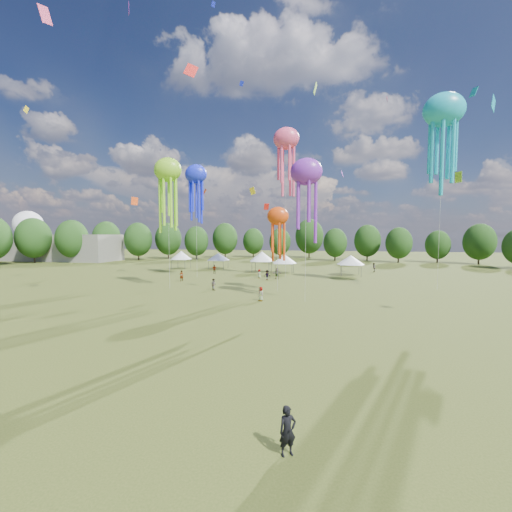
# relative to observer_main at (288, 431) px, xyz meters

# --- Properties ---
(ground) EXTENTS (300.00, 300.00, 0.00)m
(ground) POSITION_rel_observer_main_xyz_m (-8.05, 0.79, -0.88)
(ground) COLOR #384416
(ground) RESTS_ON ground
(observer_main) EXTENTS (0.77, 0.69, 1.76)m
(observer_main) POSITION_rel_observer_main_xyz_m (0.00, 0.00, 0.00)
(observer_main) COLOR black
(observer_main) RESTS_ON ground
(spectator_near) EXTENTS (1.02, 0.98, 1.65)m
(spectator_near) POSITION_rel_observer_main_xyz_m (-13.83, 31.60, -0.05)
(spectator_near) COLOR gray
(spectator_near) RESTS_ON ground
(spectators_far) EXTENTS (34.84, 34.73, 1.92)m
(spectators_far) POSITION_rel_observer_main_xyz_m (-6.47, 45.67, 0.03)
(spectators_far) COLOR gray
(spectators_far) RESTS_ON ground
(festival_tents) EXTENTS (42.08, 11.87, 4.41)m
(festival_tents) POSITION_rel_observer_main_xyz_m (-12.31, 55.28, 2.21)
(festival_tents) COLOR #47474C
(festival_tents) RESTS_ON ground
(show_kites) EXTENTS (43.76, 23.61, 27.46)m
(show_kites) POSITION_rel_observer_main_xyz_m (-1.49, 38.67, 18.02)
(show_kites) COLOR #94E826
(show_kites) RESTS_ON ground
(small_kites) EXTENTS (72.40, 59.93, 46.25)m
(small_kites) POSITION_rel_observer_main_xyz_m (-8.82, 42.14, 29.38)
(small_kites) COLOR #94E826
(small_kites) RESTS_ON ground
(treeline) EXTENTS (201.57, 95.24, 13.43)m
(treeline) POSITION_rel_observer_main_xyz_m (-11.91, 63.30, 5.66)
(treeline) COLOR #38281C
(treeline) RESTS_ON ground
(hangar) EXTENTS (40.00, 12.00, 8.00)m
(hangar) POSITION_rel_observer_main_xyz_m (-80.05, 72.79, 3.12)
(hangar) COLOR gray
(hangar) RESTS_ON ground
(radome) EXTENTS (9.00, 9.00, 16.00)m
(radome) POSITION_rel_observer_main_xyz_m (-96.05, 78.79, 9.11)
(radome) COLOR white
(radome) RESTS_ON ground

